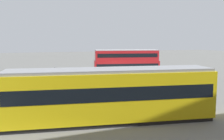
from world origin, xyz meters
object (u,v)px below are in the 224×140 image
Objects in this scene: pedestrian_crossing at (166,81)px; info_sign at (55,73)px; pedestrian_near_railing at (116,77)px; tram_yellow at (111,94)px; double_decker_bus at (126,62)px.

pedestrian_crossing is 0.73× the size of info_sign.
pedestrian_near_railing is at bearing -51.62° from pedestrian_crossing.
tram_yellow is at bearing 67.71° from pedestrian_near_railing.
tram_yellow is 8.10× the size of pedestrian_near_railing.
double_decker_bus is 6.02× the size of pedestrian_near_railing.
tram_yellow reaches higher than pedestrian_near_railing.
info_sign is at bearing -4.20° from pedestrian_near_railing.
tram_yellow is at bearing 98.70° from info_sign.
pedestrian_near_railing is at bearing 175.80° from info_sign.
info_sign reaches higher than pedestrian_crossing.
pedestrian_crossing is 12.60m from info_sign.
double_decker_bus is at bearing -115.84° from tram_yellow.
pedestrian_crossing is at bearing 153.76° from info_sign.
double_decker_bus is 0.74× the size of tram_yellow.
pedestrian_near_railing is (-5.26, -12.83, -0.86)m from tram_yellow.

